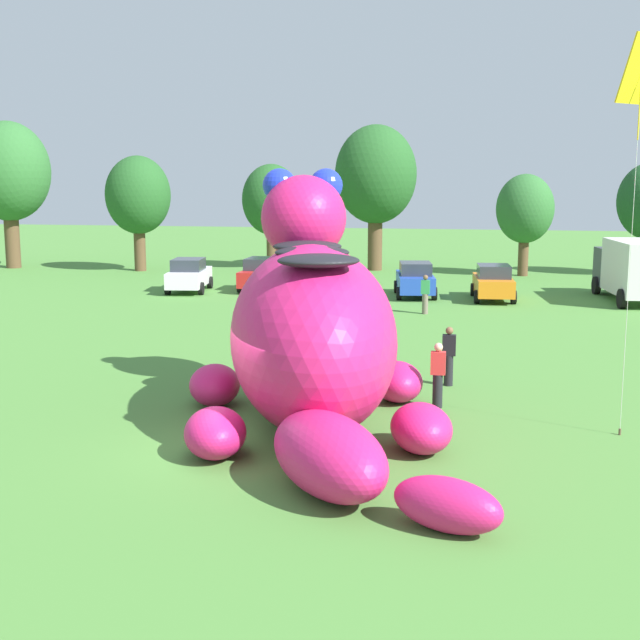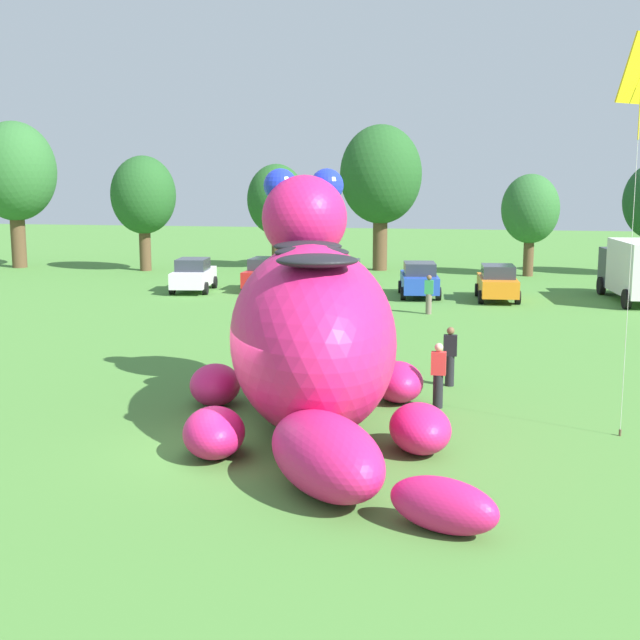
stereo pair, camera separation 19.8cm
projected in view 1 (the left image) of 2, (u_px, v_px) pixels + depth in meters
The scene contains 17 objects.
ground_plane at pixel (230, 448), 18.93m from camera, with size 160.00×160.00×0.00m, color #4C8438.
giant_inflatable_creature at pixel (313, 334), 20.21m from camera, with size 8.31×11.16×6.15m.
car_white at pixel (189, 275), 44.34m from camera, with size 2.35×4.29×1.72m.
car_red at pixel (262, 274), 44.78m from camera, with size 1.94×4.10×1.72m.
car_silver at pixel (340, 276), 43.77m from camera, with size 2.08×4.17×1.72m.
car_blue at pixel (415, 279), 42.48m from camera, with size 2.38×4.30×1.72m.
car_orange at pixel (493, 282), 41.28m from camera, with size 2.18×4.22×1.72m.
box_truck at pixel (632, 268), 40.71m from camera, with size 2.99×6.60×2.95m.
tree_far_left at pixel (8, 172), 54.90m from camera, with size 5.30×5.30×9.41m.
tree_left at pixel (138, 196), 53.37m from camera, with size 4.05×4.05×7.19m.
tree_mid_left at pixel (271, 200), 54.93m from camera, with size 3.77×3.77×6.69m.
tree_centre_left at pixel (376, 176), 53.55m from camera, with size 5.13×5.13×9.10m.
tree_centre at pixel (525, 209), 50.79m from camera, with size 3.41×3.41×6.06m.
spectator_near_inflatable at pixel (438, 375), 22.09m from camera, with size 0.38×0.26×1.71m.
spectator_mid_field at pixel (449, 356), 24.42m from camera, with size 0.38×0.26×1.71m.
spectator_by_cars at pixel (352, 369), 22.81m from camera, with size 0.38×0.26×1.71m.
spectator_wandering at pixel (425, 295), 37.13m from camera, with size 0.38×0.26×1.71m.
Camera 1 is at (5.30, -17.52, 5.95)m, focal length 48.04 mm.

